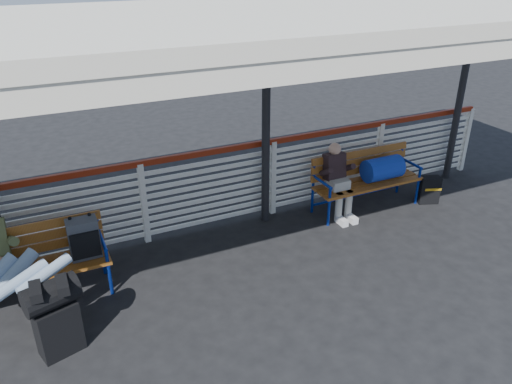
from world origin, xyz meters
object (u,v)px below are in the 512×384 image
bench_right (375,171)px  bench_left (47,252)px  companion_person (338,180)px  traveler_man (10,267)px  suitcase_side (429,190)px  luggage_stack (55,315)px

bench_right → bench_left: bearing=-176.9°
bench_left → companion_person: (4.19, 0.26, -0.01)m
bench_right → traveler_man: (-5.26, -0.60, 0.11)m
bench_right → companion_person: (-0.69, -0.00, -0.01)m
companion_person → suitcase_side: (1.60, -0.30, -0.37)m
companion_person → bench_left: bearing=-176.5°
bench_right → suitcase_side: (0.91, -0.30, -0.38)m
bench_left → suitcase_side: bearing=-0.4°
bench_left → traveler_man: (-0.38, -0.34, 0.11)m
bench_right → suitcase_side: bearing=-18.2°
luggage_stack → companion_person: (4.23, 1.29, 0.12)m
luggage_stack → bench_left: bearing=71.8°
luggage_stack → companion_person: bearing=0.4°
bench_left → traveler_man: traveler_man is taller
luggage_stack → companion_person: size_ratio=0.76×
companion_person → traveler_man: bearing=-172.5°
luggage_stack → bench_right: size_ratio=0.48×
suitcase_side → companion_person: bearing=-170.7°
luggage_stack → bench_left: 1.04m
bench_right → companion_person: companion_person is taller
suitcase_side → traveler_man: bearing=-157.3°
suitcase_side → bench_left: bearing=-160.5°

